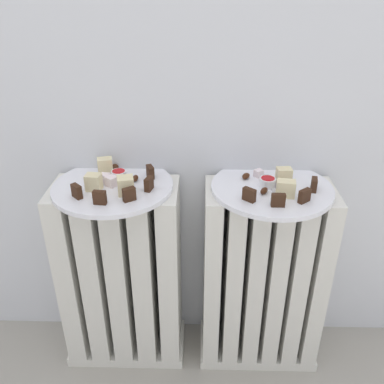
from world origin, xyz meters
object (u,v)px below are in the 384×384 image
(radiator_right, at_px, (262,279))
(jam_bowl_left, at_px, (119,175))
(jam_bowl_right, at_px, (268,182))
(plate_right, at_px, (272,188))
(plate_left, at_px, (113,186))
(radiator_left, at_px, (122,277))
(fork, at_px, (269,182))

(radiator_right, bearing_deg, jam_bowl_left, 175.91)
(jam_bowl_right, bearing_deg, jam_bowl_left, 175.66)
(plate_right, height_order, jam_bowl_right, jam_bowl_right)
(jam_bowl_left, bearing_deg, radiator_right, -4.09)
(radiator_right, xyz_separation_m, plate_right, (0.00, 0.00, 0.30))
(radiator_right, bearing_deg, plate_right, 90.00)
(jam_bowl_left, bearing_deg, plate_right, -4.09)
(plate_right, relative_size, jam_bowl_left, 7.72)
(radiator_right, relative_size, plate_left, 1.86)
(plate_right, height_order, jam_bowl_left, jam_bowl_left)
(radiator_right, distance_m, plate_right, 0.30)
(jam_bowl_left, bearing_deg, plate_left, -112.11)
(radiator_left, relative_size, radiator_right, 1.00)
(plate_right, bearing_deg, radiator_right, -90.00)
(plate_left, distance_m, fork, 0.40)
(radiator_right, distance_m, fork, 0.31)
(plate_left, relative_size, jam_bowl_left, 7.72)
(plate_left, distance_m, jam_bowl_left, 0.04)
(plate_left, bearing_deg, jam_bowl_right, -0.12)
(plate_left, xyz_separation_m, jam_bowl_right, (0.39, -0.00, 0.02))
(radiator_left, distance_m, jam_bowl_right, 0.51)
(radiator_left, xyz_separation_m, plate_left, (0.00, 0.00, 0.30))
(radiator_left, height_order, plate_left, plate_left)
(radiator_right, xyz_separation_m, jam_bowl_left, (-0.40, 0.03, 0.32))
(plate_right, bearing_deg, jam_bowl_left, 175.91)
(plate_right, relative_size, fork, 2.86)
(plate_right, distance_m, jam_bowl_left, 0.40)
(plate_left, relative_size, plate_right, 1.00)
(jam_bowl_right, xyz_separation_m, fork, (0.01, 0.02, -0.01))
(plate_left, height_order, jam_bowl_left, jam_bowl_left)
(jam_bowl_left, relative_size, jam_bowl_right, 0.97)
(radiator_left, height_order, radiator_right, same)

